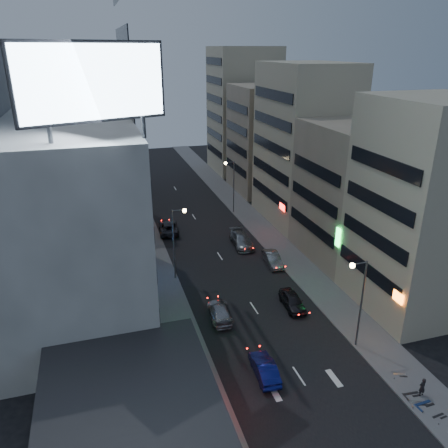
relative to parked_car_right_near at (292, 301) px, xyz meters
name	(u,v)px	position (x,y,z in m)	size (l,w,h in m)	color
ground	(324,414)	(-3.64, -13.07, -0.73)	(180.00, 180.00, 0.00)	black
sidewalk_left	(150,250)	(-11.64, 16.93, -0.67)	(4.00, 120.00, 0.12)	#4C4C4F
sidewalk_right	(268,236)	(4.36, 16.93, -0.67)	(4.00, 120.00, 0.12)	#4C4C4F
food_court	(116,416)	(-17.54, -11.07, 1.26)	(11.00, 13.00, 3.88)	tan
white_building	(61,220)	(-20.64, 6.93, 8.27)	(14.00, 24.00, 18.00)	silver
shophouse_near	(424,209)	(11.36, -2.57, 9.27)	(10.00, 11.00, 20.00)	tan
shophouse_mid	(356,192)	(11.86, 8.93, 7.27)	(11.00, 12.00, 16.00)	gray
shophouse_far	(304,145)	(11.36, 21.93, 10.27)	(10.00, 14.00, 22.00)	tan
far_left_a	(79,151)	(-19.14, 31.93, 9.27)	(11.00, 10.00, 20.00)	silver
far_left_b	(78,150)	(-19.64, 44.93, 6.77)	(12.00, 10.00, 15.00)	gray
far_right_a	(267,139)	(11.86, 36.93, 8.27)	(11.00, 12.00, 18.00)	gray
far_right_b	(243,111)	(12.36, 50.93, 11.27)	(12.00, 12.00, 24.00)	tan
billboard	(93,83)	(-16.63, -3.10, 20.93)	(9.52, 3.75, 6.20)	#595B60
street_lamp_right_near	(359,292)	(2.27, -7.07, 4.64)	(1.60, 0.44, 8.02)	#595B60
street_lamp_left	(177,234)	(-9.54, 8.93, 4.64)	(1.60, 0.44, 8.02)	#595B60
street_lamp_right_far	(231,179)	(2.27, 26.93, 4.64)	(1.60, 0.44, 8.02)	#595B60
parked_car_right_near	(292,301)	(0.00, 0.00, 0.00)	(1.72, 4.27, 1.45)	black
parked_car_right_mid	(272,259)	(1.67, 9.10, -0.01)	(1.51, 4.32, 1.42)	gray
parked_car_left	(169,227)	(-8.34, 22.06, 0.02)	(2.49, 5.40, 1.50)	#29272D
parked_car_right_far	(242,240)	(-0.09, 15.11, 0.08)	(2.25, 5.54, 1.61)	gray
road_car_blue	(264,368)	(-6.21, -8.21, -0.03)	(1.48, 4.24, 1.40)	navy
road_car_silver	(220,312)	(-7.35, 0.30, -0.04)	(1.92, 4.73, 1.37)	#97989F
person	(422,387)	(3.94, -13.59, 0.15)	(0.55, 0.36, 1.52)	black
scooter_black_a	(444,407)	(4.28, -15.39, -0.10)	(1.65, 0.55, 1.01)	black
scooter_silver_a	(427,395)	(3.89, -14.17, -0.08)	(1.73, 0.58, 1.06)	#9E9FA5
scooter_blue	(430,393)	(4.22, -14.13, 0.01)	(2.00, 0.67, 1.23)	navy
scooter_black_b	(418,385)	(4.00, -13.18, -0.04)	(1.86, 0.62, 1.14)	black
scooter_silver_b	(407,368)	(4.42, -11.34, -0.11)	(1.63, 0.54, 1.00)	#A1A4A9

